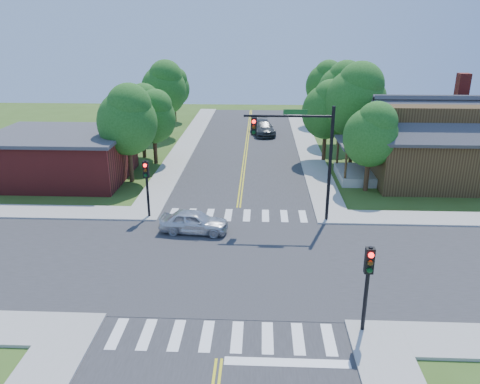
{
  "coord_description": "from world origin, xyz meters",
  "views": [
    {
      "loc": [
        1.4,
        -21.56,
        11.69
      ],
      "look_at": [
        0.23,
        4.64,
        2.2
      ],
      "focal_mm": 35.0,
      "sensor_mm": 36.0,
      "label": 1
    }
  ],
  "objects_px": {
    "signal_pole_nw": "(147,178)",
    "car_dgrey": "(263,128)",
    "house_ne": "(439,139)",
    "car_silver": "(194,222)",
    "signal_pole_se": "(368,274)",
    "signal_mast_ne": "(303,146)"
  },
  "relations": [
    {
      "from": "signal_pole_nw",
      "to": "car_dgrey",
      "type": "xyz_separation_m",
      "value": [
        7.25,
        23.96,
        -1.89
      ]
    },
    {
      "from": "signal_pole_nw",
      "to": "car_dgrey",
      "type": "height_order",
      "value": "signal_pole_nw"
    },
    {
      "from": "signal_mast_ne",
      "to": "signal_pole_se",
      "type": "xyz_separation_m",
      "value": [
        1.69,
        -11.21,
        -2.19
      ]
    },
    {
      "from": "car_silver",
      "to": "car_dgrey",
      "type": "height_order",
      "value": "car_dgrey"
    },
    {
      "from": "signal_pole_nw",
      "to": "signal_mast_ne",
      "type": "bearing_deg",
      "value": 0.07
    },
    {
      "from": "house_ne",
      "to": "car_silver",
      "type": "distance_m",
      "value": 20.73
    },
    {
      "from": "signal_pole_nw",
      "to": "house_ne",
      "type": "relative_size",
      "value": 0.29
    },
    {
      "from": "signal_mast_ne",
      "to": "signal_pole_nw",
      "type": "xyz_separation_m",
      "value": [
        -9.51,
        -0.01,
        -2.19
      ]
    },
    {
      "from": "house_ne",
      "to": "signal_pole_nw",
      "type": "bearing_deg",
      "value": -157.31
    },
    {
      "from": "signal_mast_ne",
      "to": "signal_pole_se",
      "type": "relative_size",
      "value": 1.89
    },
    {
      "from": "signal_mast_ne",
      "to": "signal_pole_se",
      "type": "distance_m",
      "value": 11.55
    },
    {
      "from": "signal_mast_ne",
      "to": "car_dgrey",
      "type": "xyz_separation_m",
      "value": [
        -2.27,
        23.95,
        -4.08
      ]
    },
    {
      "from": "house_ne",
      "to": "car_silver",
      "type": "relative_size",
      "value": 3.16
    },
    {
      "from": "signal_pole_se",
      "to": "signal_pole_nw",
      "type": "xyz_separation_m",
      "value": [
        -11.2,
        11.2,
        0.0
      ]
    },
    {
      "from": "house_ne",
      "to": "signal_mast_ne",
      "type": "bearing_deg",
      "value": -142.32
    },
    {
      "from": "signal_pole_nw",
      "to": "house_ne",
      "type": "bearing_deg",
      "value": 22.69
    },
    {
      "from": "car_silver",
      "to": "signal_pole_se",
      "type": "bearing_deg",
      "value": -133.73
    },
    {
      "from": "signal_mast_ne",
      "to": "car_dgrey",
      "type": "bearing_deg",
      "value": 95.4
    },
    {
      "from": "signal_pole_nw",
      "to": "car_silver",
      "type": "distance_m",
      "value": 4.27
    },
    {
      "from": "signal_pole_se",
      "to": "house_ne",
      "type": "relative_size",
      "value": 0.29
    },
    {
      "from": "signal_mast_ne",
      "to": "car_silver",
      "type": "xyz_separation_m",
      "value": [
        -6.34,
        -2.09,
        -4.17
      ]
    },
    {
      "from": "signal_pole_nw",
      "to": "car_silver",
      "type": "relative_size",
      "value": 0.92
    }
  ]
}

